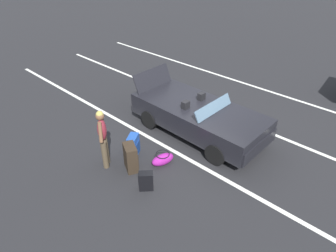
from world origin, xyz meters
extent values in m
plane|color=black|center=(0.00, 0.00, 0.00)|extent=(80.00, 80.00, 0.00)
cube|color=silver|center=(0.00, -1.21, 0.00)|extent=(18.00, 0.12, 0.01)
cube|color=silver|center=(0.00, 1.49, 0.00)|extent=(18.00, 0.12, 0.01)
cube|color=silver|center=(0.00, 4.19, 0.00)|extent=(18.00, 0.12, 0.01)
cube|color=black|center=(0.00, 0.00, 0.62)|extent=(4.14, 1.85, 0.64)
cube|color=black|center=(1.43, -0.03, 0.51)|extent=(1.35, 1.70, 0.38)
cube|color=slate|center=(0.51, -0.01, 1.09)|extent=(0.22, 1.55, 0.31)
cube|color=black|center=(-0.20, 0.37, 1.05)|extent=(0.16, 0.22, 0.22)
cube|color=black|center=(-0.21, -0.36, 1.05)|extent=(0.16, 0.22, 0.22)
cube|color=black|center=(-1.95, 0.04, 1.22)|extent=(0.32, 1.50, 0.60)
cylinder|color=black|center=(1.29, 0.78, 0.30)|extent=(0.60, 0.23, 0.60)
cylinder|color=black|center=(1.25, -0.84, 0.30)|extent=(0.60, 0.23, 0.60)
cylinder|color=black|center=(-1.25, 0.84, 0.30)|extent=(0.60, 0.23, 0.60)
cylinder|color=black|center=(-1.29, -0.78, 0.30)|extent=(0.60, 0.23, 0.60)
cube|color=#2D2319|center=(-0.25, -2.51, 0.37)|extent=(0.56, 0.47, 0.74)
cube|color=black|center=(-0.18, -2.38, 0.31)|extent=(0.35, 0.19, 0.41)
sphere|color=black|center=(-0.44, -2.53, 0.02)|extent=(0.04, 0.04, 0.04)
sphere|color=black|center=(-0.15, -2.68, 0.02)|extent=(0.04, 0.04, 0.04)
cube|color=#1E479E|center=(-0.65, -2.06, 0.31)|extent=(0.41, 0.47, 0.62)
cube|color=navy|center=(-0.53, -2.00, 0.26)|extent=(0.18, 0.29, 0.34)
sphere|color=black|center=(-0.80, -1.98, 0.02)|extent=(0.04, 0.04, 0.04)
sphere|color=black|center=(-0.66, -2.23, 0.02)|extent=(0.04, 0.04, 0.04)
cube|color=black|center=(0.57, -2.75, 0.25)|extent=(0.38, 0.38, 0.50)
sphere|color=black|center=(0.54, -2.89, 0.02)|extent=(0.04, 0.04, 0.04)
sphere|color=black|center=(0.70, -2.72, 0.02)|extent=(0.04, 0.04, 0.04)
ellipsoid|color=#991E8C|center=(0.23, -1.82, 0.15)|extent=(0.47, 0.70, 0.30)
torus|color=black|center=(0.23, -1.82, 0.33)|extent=(0.46, 0.46, 0.02)
cylinder|color=#4C3F2D|center=(-0.93, -2.77, 0.41)|extent=(0.21, 0.21, 0.82)
cylinder|color=#4C3F2D|center=(-0.79, -2.91, 0.41)|extent=(0.21, 0.21, 0.82)
ellipsoid|color=maroon|center=(-0.86, -2.84, 1.12)|extent=(0.38, 0.38, 0.60)
sphere|color=brown|center=(-0.86, -2.84, 1.51)|extent=(0.21, 0.21, 0.21)
sphere|color=tan|center=(-0.86, -2.84, 1.56)|extent=(0.18, 0.18, 0.18)
cylinder|color=brown|center=(-1.00, -2.70, 1.19)|extent=(0.20, 0.20, 0.53)
cylinder|color=brown|center=(-0.71, -2.99, 1.19)|extent=(0.20, 0.20, 0.53)
camera|label=1|loc=(4.36, -6.14, 5.13)|focal=31.06mm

